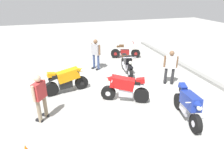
% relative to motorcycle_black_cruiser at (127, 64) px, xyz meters
% --- Properties ---
extents(ground_plane, '(40.00, 40.00, 0.00)m').
position_rel_motorcycle_black_cruiser_xyz_m(ground_plane, '(1.36, -1.02, -0.52)').
color(ground_plane, '#9E9E99').
extents(curb_edge, '(14.00, 0.30, 0.15)m').
position_rel_motorcycle_black_cruiser_xyz_m(curb_edge, '(1.36, 3.58, -0.45)').
color(curb_edge, gray).
rests_on(curb_edge, ground).
extents(motorcycle_black_cruiser, '(2.09, 0.71, 1.09)m').
position_rel_motorcycle_black_cruiser_xyz_m(motorcycle_black_cruiser, '(0.00, 0.00, 0.00)').
color(motorcycle_black_cruiser, black).
rests_on(motorcycle_black_cruiser, ground).
extents(motorcycle_red_sportbike, '(1.05, 1.84, 1.14)m').
position_rel_motorcycle_black_cruiser_xyz_m(motorcycle_red_sportbike, '(2.62, -1.09, 0.07)').
color(motorcycle_red_sportbike, black).
rests_on(motorcycle_red_sportbike, ground).
extents(motorcycle_blue_sportbike, '(1.94, 0.79, 1.14)m').
position_rel_motorcycle_black_cruiser_xyz_m(motorcycle_blue_sportbike, '(4.40, 0.56, 0.07)').
color(motorcycle_blue_sportbike, black).
rests_on(motorcycle_blue_sportbike, ground).
extents(motorcycle_cream_vintage, '(0.89, 1.92, 1.07)m').
position_rel_motorcycle_black_cruiser_xyz_m(motorcycle_cream_vintage, '(-2.49, 0.85, -0.03)').
color(motorcycle_cream_vintage, black).
rests_on(motorcycle_cream_vintage, ground).
extents(motorcycle_orange_sportbike, '(0.73, 1.95, 1.14)m').
position_rel_motorcycle_black_cruiser_xyz_m(motorcycle_orange_sportbike, '(1.20, -3.25, 0.07)').
color(motorcycle_orange_sportbike, black).
rests_on(motorcycle_orange_sportbike, ground).
extents(person_in_gray_shirt, '(0.59, 0.51, 1.71)m').
position_rel_motorcycle_black_cruiser_xyz_m(person_in_gray_shirt, '(-1.12, -1.43, 0.46)').
color(person_in_gray_shirt, '#384772').
rests_on(person_in_gray_shirt, ground).
extents(person_in_white_shirt, '(0.47, 0.61, 1.65)m').
position_rel_motorcycle_black_cruiser_xyz_m(person_in_white_shirt, '(1.76, 1.49, 0.41)').
color(person_in_white_shirt, '#262628').
rests_on(person_in_white_shirt, ground).
extents(person_in_red_shirt, '(0.58, 0.51, 1.68)m').
position_rel_motorcycle_black_cruiser_xyz_m(person_in_red_shirt, '(2.96, -4.23, 0.44)').
color(person_in_red_shirt, gray).
rests_on(person_in_red_shirt, ground).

